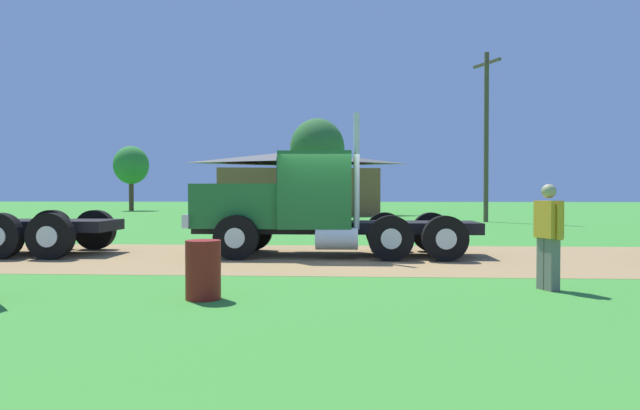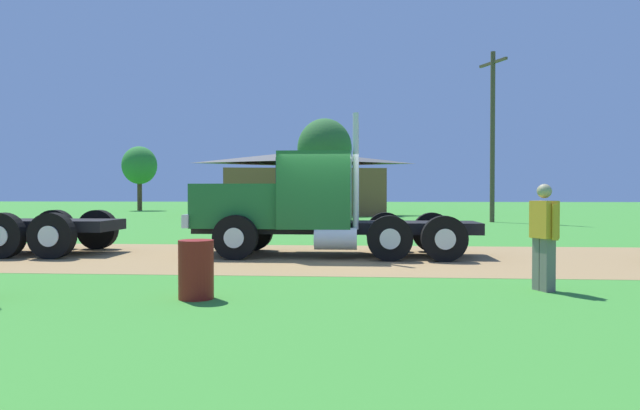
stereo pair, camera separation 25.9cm
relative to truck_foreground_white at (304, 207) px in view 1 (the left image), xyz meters
name	(u,v)px [view 1 (the left image)]	position (x,y,z in m)	size (l,w,h in m)	color
ground_plane	(334,258)	(0.77, -0.47, -1.24)	(200.00, 200.00, 0.00)	#3D8D31
dirt_track	(334,257)	(0.77, -0.47, -1.24)	(120.00, 6.32, 0.01)	#9D7B4D
truck_foreground_white	(304,207)	(0.00, 0.00, 0.00)	(7.21, 2.58, 3.48)	black
visitor_standing_near	(548,233)	(4.38, -4.87, -0.31)	(0.39, 0.56, 1.72)	gold
steel_barrel	(203,270)	(-1.00, -5.96, -0.80)	(0.52, 0.52, 0.87)	maroon
shed_building	(298,184)	(-2.73, 26.69, 1.04)	(12.54, 7.39, 4.75)	brown
utility_pole_near	(486,133)	(8.74, 17.41, 3.75)	(1.09, 2.04, 9.46)	#4E442E
tree_left	(131,166)	(-19.64, 37.35, 3.04)	(3.27, 3.27, 6.12)	#513823
tree_mid	(317,149)	(-2.15, 40.76, 4.83)	(5.40, 5.40, 9.06)	#513823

